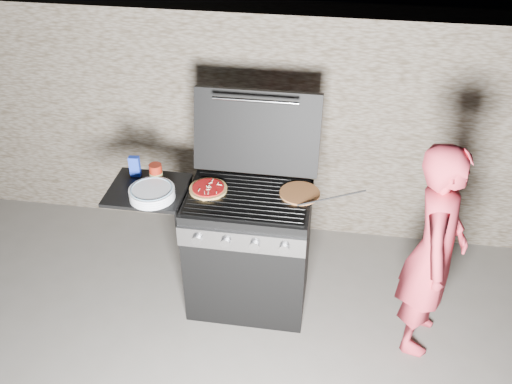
# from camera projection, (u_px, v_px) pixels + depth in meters

# --- Properties ---
(ground) EXTENTS (50.00, 50.00, 0.00)m
(ground) POSITION_uv_depth(u_px,v_px,m) (249.00, 298.00, 4.16)
(ground) COLOR #67635D
(stone_wall) EXTENTS (8.00, 0.35, 1.80)m
(stone_wall) POSITION_uv_depth(u_px,v_px,m) (270.00, 121.00, 4.49)
(stone_wall) COLOR slate
(stone_wall) RESTS_ON ground
(gas_grill) EXTENTS (1.34, 0.79, 0.91)m
(gas_grill) POSITION_uv_depth(u_px,v_px,m) (213.00, 247.00, 3.93)
(gas_grill) COLOR black
(gas_grill) RESTS_ON ground
(pizza_topped) EXTENTS (0.32, 0.32, 0.03)m
(pizza_topped) POSITION_uv_depth(u_px,v_px,m) (208.00, 188.00, 3.68)
(pizza_topped) COLOR #B48F36
(pizza_topped) RESTS_ON gas_grill
(pizza_plain) EXTENTS (0.27, 0.27, 0.01)m
(pizza_plain) POSITION_uv_depth(u_px,v_px,m) (300.00, 193.00, 3.65)
(pizza_plain) COLOR #B16232
(pizza_plain) RESTS_ON gas_grill
(sauce_jar) EXTENTS (0.11, 0.11, 0.13)m
(sauce_jar) POSITION_uv_depth(u_px,v_px,m) (156.00, 173.00, 3.75)
(sauce_jar) COLOR maroon
(sauce_jar) RESTS_ON gas_grill
(blue_carton) EXTENTS (0.07, 0.04, 0.15)m
(blue_carton) POSITION_uv_depth(u_px,v_px,m) (135.00, 166.00, 3.80)
(blue_carton) COLOR #1A36B8
(blue_carton) RESTS_ON gas_grill
(plate_stack) EXTENTS (0.34, 0.34, 0.07)m
(plate_stack) POSITION_uv_depth(u_px,v_px,m) (152.00, 193.00, 3.62)
(plate_stack) COLOR white
(plate_stack) RESTS_ON gas_grill
(person) EXTENTS (0.45, 0.60, 1.48)m
(person) POSITION_uv_depth(u_px,v_px,m) (434.00, 252.00, 3.45)
(person) COLOR #D53748
(person) RESTS_ON ground
(tongs) EXTENTS (0.42, 0.13, 0.09)m
(tongs) POSITION_uv_depth(u_px,v_px,m) (332.00, 198.00, 3.54)
(tongs) COLOR black
(tongs) RESTS_ON gas_grill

